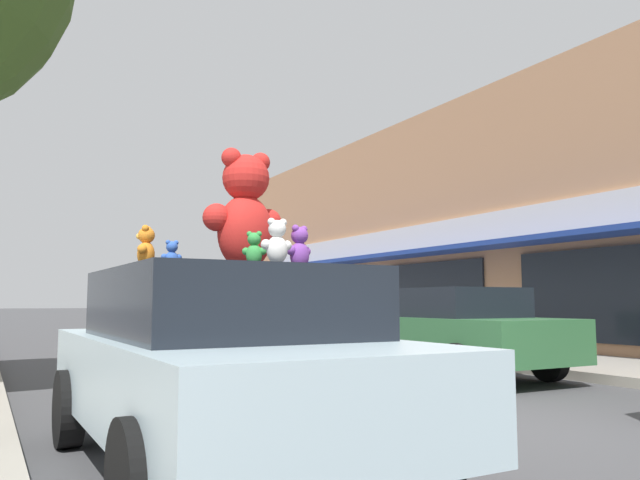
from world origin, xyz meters
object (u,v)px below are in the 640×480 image
at_px(teddy_bear_blue, 172,255).
at_px(teddy_bear_purple, 299,248).
at_px(teddy_bear_white, 277,242).
at_px(parked_car_far_center, 444,329).
at_px(teddy_bear_black, 243,257).
at_px(teddy_bear_green, 254,249).
at_px(teddy_bear_giant, 245,212).
at_px(teddy_bear_orange, 146,247).
at_px(plush_art_car, 224,361).

bearing_deg(teddy_bear_blue, teddy_bear_purple, 146.42).
distance_m(teddy_bear_white, parked_car_far_center, 7.20).
xyz_separation_m(teddy_bear_purple, teddy_bear_black, (-0.26, 0.52, -0.04)).
bearing_deg(teddy_bear_green, teddy_bear_giant, -69.98).
distance_m(teddy_bear_orange, teddy_bear_blue, 0.31).
height_order(teddy_bear_giant, teddy_bear_black, teddy_bear_giant).
distance_m(teddy_bear_giant, teddy_bear_white, 0.87).
bearing_deg(plush_art_car, teddy_bear_giant, -35.95).
xyz_separation_m(teddy_bear_orange, teddy_bear_blue, (0.24, 0.19, -0.04)).
relative_size(teddy_bear_green, teddy_bear_orange, 0.78).
bearing_deg(teddy_bear_purple, teddy_bear_white, 29.74).
distance_m(teddy_bear_black, teddy_bear_white, 1.04).
height_order(teddy_bear_green, teddy_bear_black, teddy_bear_black).
distance_m(teddy_bear_green, parked_car_far_center, 7.09).
bearing_deg(teddy_bear_giant, teddy_bear_green, 65.54).
distance_m(teddy_bear_giant, teddy_bear_purple, 0.53).
height_order(plush_art_car, teddy_bear_giant, teddy_bear_giant).
height_order(teddy_bear_giant, parked_car_far_center, teddy_bear_giant).
relative_size(teddy_bear_giant, teddy_bear_blue, 4.17).
relative_size(teddy_bear_purple, teddy_bear_white, 1.11).
bearing_deg(teddy_bear_orange, teddy_bear_purple, 98.74).
bearing_deg(teddy_bear_giant, teddy_bear_black, -118.45).
height_order(teddy_bear_giant, teddy_bear_green, teddy_bear_giant).
height_order(plush_art_car, teddy_bear_white, teddy_bear_white).
xyz_separation_m(plush_art_car, teddy_bear_white, (0.04, -0.89, 0.85)).
bearing_deg(teddy_bear_purple, teddy_bear_blue, -51.72).
xyz_separation_m(teddy_bear_giant, teddy_bear_purple, (0.33, -0.29, -0.30)).
height_order(teddy_bear_black, parked_car_far_center, teddy_bear_black).
bearing_deg(teddy_bear_green, teddy_bear_blue, -29.87).
distance_m(teddy_bear_blue, parked_car_far_center, 6.92).
bearing_deg(teddy_bear_white, teddy_bear_orange, -51.19).
distance_m(teddy_bear_orange, teddy_bear_white, 1.07).
relative_size(teddy_bear_orange, teddy_bear_black, 1.22).
bearing_deg(teddy_bear_orange, parked_car_far_center, 148.10).
xyz_separation_m(teddy_bear_black, teddy_bear_blue, (-0.60, -0.00, -0.01)).
bearing_deg(teddy_bear_orange, teddy_bear_white, 64.07).
bearing_deg(plush_art_car, teddy_bear_green, -93.00).
xyz_separation_m(teddy_bear_giant, teddy_bear_blue, (-0.52, 0.22, -0.35)).
bearing_deg(teddy_bear_blue, teddy_bear_giant, 154.61).
height_order(teddy_bear_purple, teddy_bear_blue, teddy_bear_purple).
xyz_separation_m(teddy_bear_orange, teddy_bear_white, (0.67, -0.83, -0.00)).
bearing_deg(teddy_bear_purple, teddy_bear_giant, -62.07).
relative_size(plush_art_car, teddy_bear_blue, 18.14).
height_order(teddy_bear_orange, teddy_bear_purple, teddy_bear_purple).
xyz_separation_m(teddy_bear_green, teddy_bear_purple, (0.49, 0.27, 0.05)).
relative_size(teddy_bear_giant, teddy_bear_purple, 2.81).
relative_size(teddy_bear_black, parked_car_far_center, 0.05).
distance_m(teddy_bear_purple, parked_car_far_center, 6.55).
bearing_deg(teddy_bear_giant, teddy_bear_purple, 129.23).
bearing_deg(teddy_bear_purple, teddy_bear_green, 8.39).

